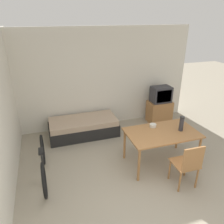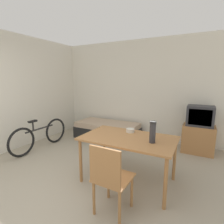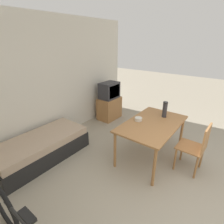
{
  "view_description": "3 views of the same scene",
  "coord_description": "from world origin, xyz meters",
  "px_view_note": "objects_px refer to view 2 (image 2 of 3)",
  "views": [
    {
      "loc": [
        -1.41,
        -2.26,
        2.96
      ],
      "look_at": [
        -0.14,
        1.69,
        1.09
      ],
      "focal_mm": 35.0,
      "sensor_mm": 36.0,
      "label": 1
    },
    {
      "loc": [
        1.76,
        -1.33,
        1.67
      ],
      "look_at": [
        0.03,
        1.98,
        0.96
      ],
      "focal_mm": 28.0,
      "sensor_mm": 36.0,
      "label": 2
    },
    {
      "loc": [
        -2.03,
        -0.03,
        2.2
      ],
      "look_at": [
        0.34,
        1.78,
        0.95
      ],
      "focal_mm": 28.0,
      "sensor_mm": 36.0,
      "label": 3
    }
  ],
  "objects_px": {
    "tv": "(199,131)",
    "bicycle": "(40,135)",
    "wooden_chair": "(110,176)",
    "daybed": "(107,130)",
    "thermos_flask": "(153,131)",
    "mate_bowl": "(130,130)",
    "dining_table": "(128,142)"
  },
  "relations": [
    {
      "from": "dining_table",
      "to": "wooden_chair",
      "type": "distance_m",
      "value": 0.82
    },
    {
      "from": "wooden_chair",
      "to": "thermos_flask",
      "type": "relative_size",
      "value": 2.9
    },
    {
      "from": "bicycle",
      "to": "tv",
      "type": "bearing_deg",
      "value": 24.31
    },
    {
      "from": "tv",
      "to": "bicycle",
      "type": "bearing_deg",
      "value": -155.69
    },
    {
      "from": "tv",
      "to": "wooden_chair",
      "type": "relative_size",
      "value": 1.17
    },
    {
      "from": "daybed",
      "to": "tv",
      "type": "height_order",
      "value": "tv"
    },
    {
      "from": "tv",
      "to": "wooden_chair",
      "type": "xyz_separation_m",
      "value": [
        -0.88,
        -2.6,
        0.02
      ]
    },
    {
      "from": "daybed",
      "to": "bicycle",
      "type": "xyz_separation_m",
      "value": [
        -1.06,
        -1.41,
        0.11
      ]
    },
    {
      "from": "dining_table",
      "to": "thermos_flask",
      "type": "xyz_separation_m",
      "value": [
        0.4,
        -0.06,
        0.25
      ]
    },
    {
      "from": "wooden_chair",
      "to": "bicycle",
      "type": "relative_size",
      "value": 0.57
    },
    {
      "from": "daybed",
      "to": "bicycle",
      "type": "distance_m",
      "value": 1.76
    },
    {
      "from": "dining_table",
      "to": "bicycle",
      "type": "height_order",
      "value": "dining_table"
    },
    {
      "from": "daybed",
      "to": "bicycle",
      "type": "relative_size",
      "value": 1.09
    },
    {
      "from": "daybed",
      "to": "tv",
      "type": "bearing_deg",
      "value": 2.74
    },
    {
      "from": "bicycle",
      "to": "mate_bowl",
      "type": "bearing_deg",
      "value": -0.37
    },
    {
      "from": "dining_table",
      "to": "mate_bowl",
      "type": "distance_m",
      "value": 0.29
    },
    {
      "from": "thermos_flask",
      "to": "dining_table",
      "type": "bearing_deg",
      "value": 171.66
    },
    {
      "from": "dining_table",
      "to": "thermos_flask",
      "type": "height_order",
      "value": "thermos_flask"
    },
    {
      "from": "wooden_chair",
      "to": "tv",
      "type": "bearing_deg",
      "value": 71.2
    },
    {
      "from": "wooden_chair",
      "to": "bicycle",
      "type": "xyz_separation_m",
      "value": [
        -2.48,
        1.08,
        -0.19
      ]
    },
    {
      "from": "thermos_flask",
      "to": "bicycle",
      "type": "bearing_deg",
      "value": 173.07
    },
    {
      "from": "daybed",
      "to": "thermos_flask",
      "type": "xyz_separation_m",
      "value": [
        1.73,
        -1.75,
        0.7
      ]
    },
    {
      "from": "tv",
      "to": "bicycle",
      "type": "height_order",
      "value": "tv"
    },
    {
      "from": "mate_bowl",
      "to": "daybed",
      "type": "bearing_deg",
      "value": 131.42
    },
    {
      "from": "tv",
      "to": "mate_bowl",
      "type": "bearing_deg",
      "value": -124.37
    },
    {
      "from": "dining_table",
      "to": "bicycle",
      "type": "distance_m",
      "value": 2.43
    },
    {
      "from": "wooden_chair",
      "to": "thermos_flask",
      "type": "height_order",
      "value": "thermos_flask"
    },
    {
      "from": "daybed",
      "to": "dining_table",
      "type": "distance_m",
      "value": 2.2
    },
    {
      "from": "mate_bowl",
      "to": "tv",
      "type": "bearing_deg",
      "value": 55.63
    },
    {
      "from": "wooden_chair",
      "to": "mate_bowl",
      "type": "relative_size",
      "value": 6.48
    },
    {
      "from": "dining_table",
      "to": "bicycle",
      "type": "relative_size",
      "value": 0.9
    },
    {
      "from": "dining_table",
      "to": "daybed",
      "type": "bearing_deg",
      "value": 128.21
    }
  ]
}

